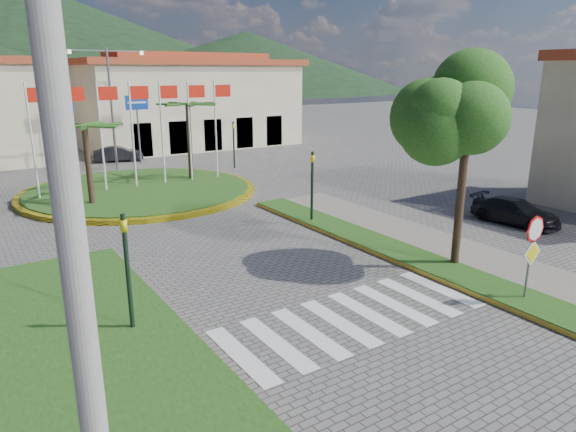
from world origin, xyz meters
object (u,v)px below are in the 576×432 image
utility_pole (74,263)px  car_side_right (515,211)px  deciduous_tree (468,115)px  roundabout_island (140,190)px  car_dark_b (118,154)px  stop_sign (533,245)px

utility_pole → car_side_right: bearing=19.8°
car_side_right → deciduous_tree: bearing=-168.6°
roundabout_island → car_side_right: 19.20m
deciduous_tree → car_dark_b: deciduous_tree is taller
deciduous_tree → car_dark_b: (-3.50, 28.10, -4.59)m
roundabout_island → car_dark_b: (2.00, 11.10, 0.40)m
roundabout_island → deciduous_tree: bearing=-72.1°
utility_pole → car_side_right: size_ratio=2.34×
roundabout_island → car_side_right: size_ratio=3.30×
roundabout_island → deciduous_tree: deciduous_tree is taller
car_side_right → stop_sign: bearing=-150.3°
roundabout_island → utility_pole: size_ratio=1.41×
utility_pole → stop_sign: bearing=9.0°
stop_sign → car_dark_b: stop_sign is taller
roundabout_island → utility_pole: bearing=-108.8°
deciduous_tree → utility_pole: size_ratio=0.76×
car_dark_b → car_side_right: car_dark_b is taller
deciduous_tree → car_side_right: (6.48, 2.00, -4.62)m
deciduous_tree → utility_pole: utility_pole is taller
roundabout_island → car_dark_b: size_ratio=3.61×
roundabout_island → car_side_right: bearing=-51.4°
car_dark_b → car_side_right: (9.98, -26.10, -0.02)m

